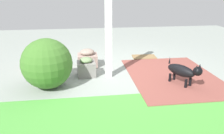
{
  "coord_description": "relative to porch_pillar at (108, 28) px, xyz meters",
  "views": [
    {
      "loc": [
        0.82,
        4.48,
        1.79
      ],
      "look_at": [
        0.25,
        0.28,
        0.28
      ],
      "focal_mm": 35.45,
      "sensor_mm": 36.0,
      "label": 1
    }
  ],
  "objects": [
    {
      "name": "porch_pillar",
      "position": [
        0.0,
        0.0,
        0.0
      ],
      "size": [
        0.13,
        0.13,
        2.07
      ],
      "primitive_type": "cube",
      "color": "white",
      "rests_on": "ground"
    },
    {
      "name": "ground_plane",
      "position": [
        -0.3,
        -0.1,
        -1.03
      ],
      "size": [
        12.0,
        12.0,
        0.0
      ],
      "primitive_type": "plane",
      "color": "gray"
    },
    {
      "name": "stone_planter_nearest",
      "position": [
        0.42,
        -0.74,
        -0.84
      ],
      "size": [
        0.47,
        0.42,
        0.43
      ],
      "color": "gray",
      "rests_on": "ground"
    },
    {
      "name": "dog",
      "position": [
        -1.36,
        0.65,
        -0.74
      ],
      "size": [
        0.49,
        0.7,
        0.51
      ],
      "color": "black",
      "rests_on": "ground"
    },
    {
      "name": "brick_path",
      "position": [
        -1.37,
        0.18,
        -1.02
      ],
      "size": [
        1.8,
        2.4,
        0.02
      ],
      "primitive_type": "cube",
      "color": "brown",
      "rests_on": "ground"
    },
    {
      "name": "terracotta_pot_spiky",
      "position": [
        1.63,
        -0.76,
        -0.78
      ],
      "size": [
        0.31,
        0.31,
        0.53
      ],
      "color": "#CA6D4E",
      "rests_on": "ground"
    },
    {
      "name": "doormat",
      "position": [
        -1.13,
        -1.23,
        -1.02
      ],
      "size": [
        0.65,
        0.44,
        0.03
      ],
      "primitive_type": "cube",
      "rotation": [
        0.0,
        0.0,
        -0.06
      ],
      "color": "olive",
      "rests_on": "ground"
    },
    {
      "name": "stone_planter_near",
      "position": [
        0.47,
        -0.1,
        -0.84
      ],
      "size": [
        0.4,
        0.37,
        0.42
      ],
      "color": "slate",
      "rests_on": "ground"
    },
    {
      "name": "round_shrub",
      "position": [
        1.2,
        0.38,
        -0.56
      ],
      "size": [
        0.94,
        0.94,
        0.94
      ],
      "primitive_type": "sphere",
      "color": "#3B6A26",
      "rests_on": "ground"
    }
  ]
}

